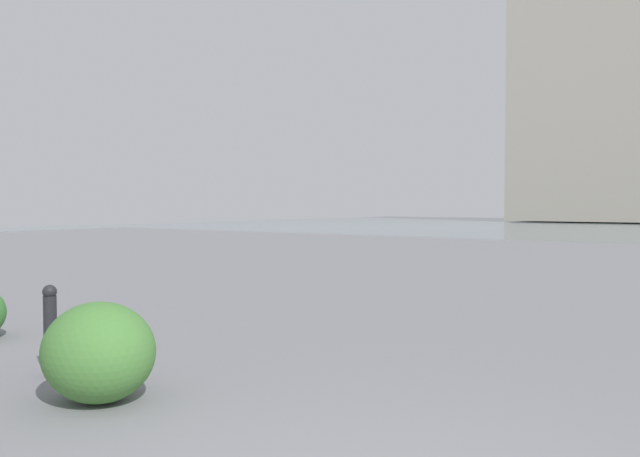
# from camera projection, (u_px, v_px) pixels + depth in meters

# --- Properties ---
(building_slab) EXTENTS (16.46, 15.20, 29.54)m
(building_slab) POSITION_uv_depth(u_px,v_px,m) (609.00, 87.00, 64.99)
(building_slab) COLOR #B2A899
(building_slab) RESTS_ON ground
(bollard_near) EXTENTS (0.13, 0.13, 0.86)m
(bollard_near) POSITION_uv_depth(u_px,v_px,m) (50.00, 328.00, 5.91)
(bollard_near) COLOR #232328
(bollard_near) RESTS_ON ground
(shrub_low) EXTENTS (0.96, 0.87, 0.82)m
(shrub_low) POSITION_uv_depth(u_px,v_px,m) (99.00, 352.00, 5.13)
(shrub_low) COLOR #477F38
(shrub_low) RESTS_ON ground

